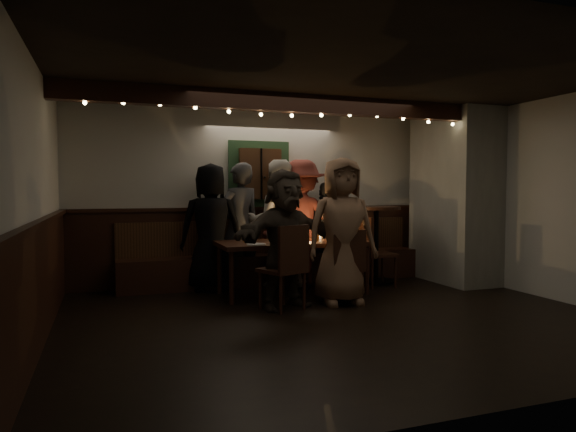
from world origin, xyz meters
name	(u,v)px	position (x,y,z in m)	size (l,w,h in m)	color
room	(365,214)	(1.07, 1.42, 1.07)	(6.02, 5.01, 2.62)	black
dining_table	(293,246)	(-0.03, 1.40, 0.66)	(2.02, 0.86, 0.87)	black
chair_near_left	(288,263)	(-0.42, 0.52, 0.57)	(0.59, 0.59, 1.01)	black
chair_near_right	(347,262)	(0.40, 0.63, 0.52)	(0.45, 0.45, 0.92)	black
chair_end	(372,248)	(1.21, 1.48, 0.58)	(0.47, 0.47, 1.02)	black
high_top	(376,235)	(1.46, 1.80, 0.73)	(0.73, 0.73, 1.16)	black
person_a	(211,227)	(-1.02, 2.02, 0.89)	(0.87, 0.57, 1.78)	black
person_b	(240,225)	(-0.58, 2.13, 0.90)	(0.66, 0.43, 1.80)	#333334
person_c	(277,223)	(-0.05, 2.03, 0.92)	(0.90, 0.70, 1.85)	#BBB7AF
person_d	(301,222)	(0.35, 2.08, 0.93)	(1.20, 0.69, 1.86)	#5D241D
person_e	(327,232)	(0.77, 2.08, 0.76)	(0.90, 0.37, 1.53)	black
person_f	(285,238)	(-0.40, 0.68, 0.83)	(1.55, 0.49, 1.67)	#352C23
person_g	(341,231)	(0.33, 0.65, 0.91)	(0.89, 0.58, 1.81)	brown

